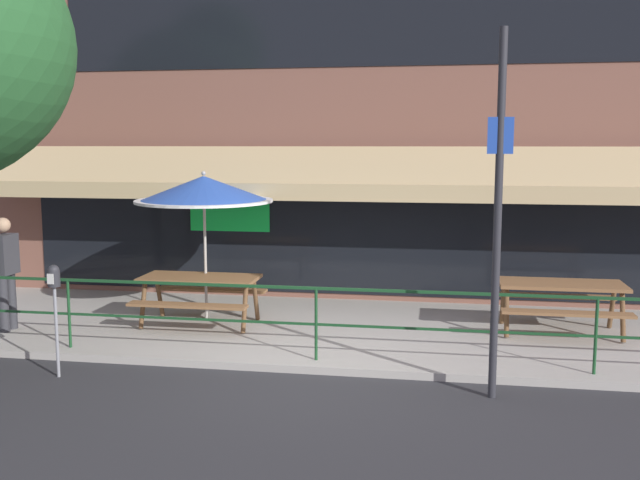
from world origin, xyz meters
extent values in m
plane|color=#2D2D30|center=(0.00, 0.00, 0.00)|extent=(120.00, 120.00, 0.00)
cube|color=#ADA89E|center=(0.00, 2.00, 0.05)|extent=(15.00, 4.00, 0.10)
cube|color=brown|center=(0.00, 4.25, 3.42)|extent=(15.00, 0.50, 6.83)
cube|color=black|center=(0.00, 3.99, 4.92)|extent=(10.50, 0.02, 1.40)
cube|color=black|center=(0.00, 3.99, 1.35)|extent=(12.00, 0.02, 2.30)
cube|color=#19D84C|center=(-2.25, 3.97, 1.65)|extent=(1.50, 0.02, 0.70)
cube|color=tan|center=(0.00, 3.45, 2.50)|extent=(13.80, 0.92, 0.70)
cube|color=tan|center=(0.00, 2.94, 2.10)|extent=(13.80, 0.08, 0.28)
cylinder|color=#194723|center=(-3.45, 0.30, 0.57)|extent=(0.04, 0.04, 0.95)
cylinder|color=#194723|center=(0.00, 0.30, 0.57)|extent=(0.04, 0.04, 0.95)
cylinder|color=#194723|center=(3.45, 0.30, 0.57)|extent=(0.04, 0.04, 0.95)
cube|color=#194723|center=(0.00, 0.30, 1.05)|extent=(13.80, 0.04, 0.04)
cube|color=#194723|center=(0.00, 0.30, 0.57)|extent=(13.80, 0.03, 0.03)
cube|color=brown|center=(-2.08, 1.78, 0.84)|extent=(1.80, 0.80, 0.05)
cube|color=brown|center=(-2.08, 1.20, 0.54)|extent=(1.80, 0.26, 0.04)
cube|color=brown|center=(-2.08, 2.36, 0.54)|extent=(1.80, 0.26, 0.04)
cylinder|color=brown|center=(-1.28, 1.46, 0.47)|extent=(0.07, 0.30, 0.73)
cylinder|color=brown|center=(-1.28, 2.10, 0.47)|extent=(0.07, 0.30, 0.73)
cylinder|color=brown|center=(-2.88, 1.46, 0.47)|extent=(0.07, 0.30, 0.73)
cylinder|color=brown|center=(-2.88, 2.10, 0.47)|extent=(0.07, 0.30, 0.73)
cube|color=brown|center=(3.34, 2.20, 0.84)|extent=(1.80, 0.80, 0.05)
cube|color=brown|center=(3.34, 1.62, 0.54)|extent=(1.80, 0.26, 0.04)
cube|color=brown|center=(3.34, 2.78, 0.54)|extent=(1.80, 0.26, 0.04)
cylinder|color=brown|center=(4.14, 1.88, 0.47)|extent=(0.07, 0.30, 0.73)
cylinder|color=brown|center=(4.14, 2.52, 0.47)|extent=(0.07, 0.30, 0.73)
cylinder|color=brown|center=(2.54, 1.88, 0.47)|extent=(0.07, 0.30, 0.73)
cylinder|color=brown|center=(2.54, 2.52, 0.47)|extent=(0.07, 0.30, 0.73)
cylinder|color=#B7B2A8|center=(-2.08, 2.07, 1.25)|extent=(0.04, 0.04, 2.30)
cone|color=#2D56B7|center=(-2.08, 2.07, 2.20)|extent=(2.10, 2.10, 0.41)
cylinder|color=white|center=(-2.08, 2.07, 2.01)|extent=(2.14, 2.14, 0.05)
sphere|color=#B7B2A8|center=(-2.08, 2.07, 2.44)|extent=(0.07, 0.07, 0.07)
cylinder|color=#333338|center=(-4.84, 1.09, 0.53)|extent=(0.15, 0.15, 0.86)
cylinder|color=#333338|center=(-4.84, 0.89, 0.53)|extent=(0.15, 0.15, 0.86)
cube|color=#38383D|center=(-4.84, 0.99, 1.26)|extent=(0.24, 0.40, 0.60)
cylinder|color=#38383D|center=(-4.84, 1.25, 1.23)|extent=(0.10, 0.10, 0.54)
sphere|color=tan|center=(-4.84, 0.99, 1.70)|extent=(0.22, 0.22, 0.22)
cylinder|color=gray|center=(-3.11, -0.61, 0.57)|extent=(0.04, 0.04, 1.15)
cylinder|color=#2D2D33|center=(-3.11, -0.61, 1.25)|extent=(0.15, 0.15, 0.20)
sphere|color=#2D2D33|center=(-3.11, -0.61, 1.35)|extent=(0.14, 0.14, 0.14)
cube|color=silver|center=(-3.11, -0.70, 1.26)|extent=(0.08, 0.01, 0.13)
cylinder|color=#2D2D33|center=(2.18, -0.45, 2.07)|extent=(0.09, 0.09, 4.14)
cube|color=blue|center=(2.18, -0.47, 2.98)|extent=(0.28, 0.02, 0.40)
camera|label=1|loc=(1.55, -8.55, 2.89)|focal=40.00mm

